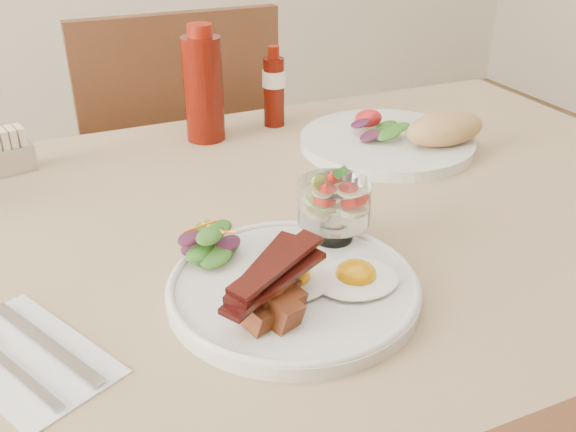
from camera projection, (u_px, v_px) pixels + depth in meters
name	position (u px, v px, depth m)	size (l,w,h in m)	color
table	(291.00, 273.00, 0.91)	(1.33, 0.88, 0.75)	brown
chair_far	(176.00, 181.00, 1.51)	(0.42, 0.42, 0.93)	brown
main_plate	(293.00, 289.00, 0.71)	(0.28, 0.28, 0.02)	silver
fried_eggs	(323.00, 277.00, 0.70)	(0.18, 0.14, 0.03)	white
bacon_potato_pile	(272.00, 289.00, 0.65)	(0.13, 0.10, 0.06)	maroon
side_salad	(211.00, 245.00, 0.74)	(0.08, 0.08, 0.04)	#245015
fruit_cup	(334.00, 203.00, 0.77)	(0.09, 0.09, 0.09)	white
second_plate	(400.00, 137.00, 1.08)	(0.30, 0.30, 0.07)	silver
ketchup_bottle	(203.00, 87.00, 1.09)	(0.08, 0.08, 0.20)	#520C04
hot_sauce_bottle	(274.00, 88.00, 1.16)	(0.05, 0.05, 0.15)	#520C04
sugar_caddy	(6.00, 154.00, 0.99)	(0.08, 0.06, 0.07)	#B3B3B8
napkin_cutlery	(27.00, 355.00, 0.62)	(0.18, 0.22, 0.01)	white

